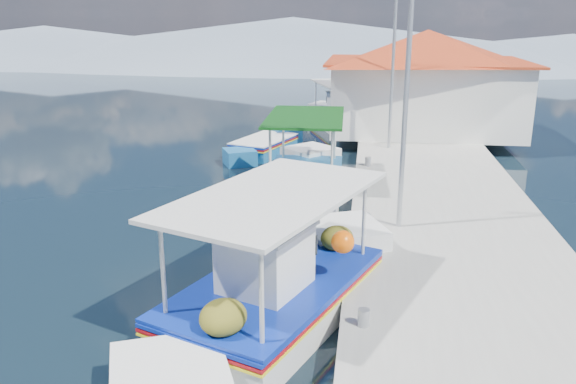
# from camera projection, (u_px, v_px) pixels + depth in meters

# --- Properties ---
(ground) EXTENTS (160.00, 160.00, 0.00)m
(ground) POSITION_uv_depth(u_px,v_px,m) (197.00, 267.00, 13.39)
(ground) COLOR black
(ground) RESTS_ON ground
(quay) EXTENTS (5.00, 44.00, 0.50)m
(quay) POSITION_uv_depth(u_px,v_px,m) (435.00, 191.00, 18.24)
(quay) COLOR #A2A098
(quay) RESTS_ON ground
(bollards) EXTENTS (0.20, 17.20, 0.30)m
(bollards) POSITION_uv_depth(u_px,v_px,m) (367.00, 183.00, 17.68)
(bollards) COLOR #A5A8AD
(bollards) RESTS_ON quay
(main_caique) EXTENTS (4.45, 7.84, 2.78)m
(main_caique) POSITION_uv_depth(u_px,v_px,m) (274.00, 291.00, 11.06)
(main_caique) COLOR white
(main_caique) RESTS_ON ground
(caique_green_canopy) EXTENTS (2.44, 7.59, 2.84)m
(caique_green_canopy) POSITION_uv_depth(u_px,v_px,m) (305.00, 182.00, 18.65)
(caique_green_canopy) COLOR white
(caique_green_canopy) RESTS_ON ground
(caique_blue_hull) EXTENTS (2.78, 5.30, 0.99)m
(caique_blue_hull) POSITION_uv_depth(u_px,v_px,m) (264.00, 147.00, 24.19)
(caique_blue_hull) COLOR #195E98
(caique_blue_hull) RESTS_ON ground
(caique_far) EXTENTS (3.56, 6.70, 2.48)m
(caique_far) POSITION_uv_depth(u_px,v_px,m) (339.00, 117.00, 30.05)
(caique_far) COLOR white
(caique_far) RESTS_ON ground
(harbor_building) EXTENTS (10.49, 10.49, 4.40)m
(harbor_building) POSITION_uv_depth(u_px,v_px,m) (425.00, 79.00, 25.99)
(harbor_building) COLOR white
(harbor_building) RESTS_ON quay
(lamp_post_near) EXTENTS (1.21, 0.14, 6.00)m
(lamp_post_near) POSITION_uv_depth(u_px,v_px,m) (402.00, 90.00, 13.58)
(lamp_post_near) COLOR #A5A8AD
(lamp_post_near) RESTS_ON quay
(lamp_post_far) EXTENTS (1.21, 0.14, 6.00)m
(lamp_post_far) POSITION_uv_depth(u_px,v_px,m) (391.00, 61.00, 22.11)
(lamp_post_far) COLOR #A5A8AD
(lamp_post_far) RESTS_ON quay
(mountain_ridge) EXTENTS (171.40, 96.00, 5.50)m
(mountain_ridge) POSITION_uv_depth(u_px,v_px,m) (396.00, 47.00, 65.02)
(mountain_ridge) COLOR gray
(mountain_ridge) RESTS_ON ground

